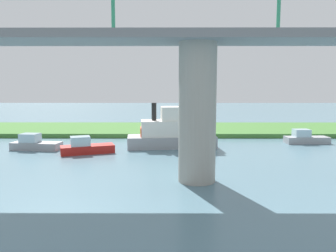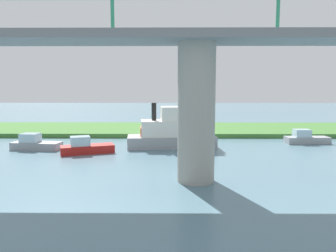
# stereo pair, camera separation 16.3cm
# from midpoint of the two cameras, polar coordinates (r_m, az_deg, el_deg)

# --- Properties ---
(ground_plane) EXTENTS (160.00, 160.00, 0.00)m
(ground_plane) POSITION_cam_midpoint_polar(r_m,az_deg,el_deg) (37.71, -0.73, -2.11)
(ground_plane) COLOR slate
(grassy_bank) EXTENTS (80.00, 12.00, 0.50)m
(grassy_bank) POSITION_cam_midpoint_polar(r_m,az_deg,el_deg) (43.61, -0.56, -0.56)
(grassy_bank) COLOR #427533
(grassy_bank) RESTS_ON ground
(bridge_pylon) EXTENTS (2.28, 2.28, 8.46)m
(bridge_pylon) POSITION_cam_midpoint_polar(r_m,az_deg,el_deg) (20.30, 5.10, 2.19)
(bridge_pylon) COLOR #9E998E
(bridge_pylon) RESTS_ON ground
(bridge_span) EXTENTS (74.89, 4.30, 3.25)m
(bridge_span) POSITION_cam_midpoint_polar(r_m,az_deg,el_deg) (20.49, 5.24, 15.49)
(bridge_span) COLOR slate
(bridge_span) RESTS_ON bridge_pylon
(person_on_bank) EXTENTS (0.45, 0.45, 1.39)m
(person_on_bank) POSITION_cam_midpoint_polar(r_m,az_deg,el_deg) (40.86, 4.33, 0.26)
(person_on_bank) COLOR #2D334C
(person_on_bank) RESTS_ON grassy_bank
(mooring_post) EXTENTS (0.20, 0.20, 0.87)m
(mooring_post) POSITION_cam_midpoint_polar(r_m,az_deg,el_deg) (39.28, -2.10, -0.38)
(mooring_post) COLOR brown
(mooring_post) RESTS_ON grassy_bank
(motorboat_white) EXTENTS (8.64, 3.61, 4.30)m
(motorboat_white) POSITION_cam_midpoint_polar(r_m,az_deg,el_deg) (32.06, 1.28, -0.83)
(motorboat_white) COLOR #99999E
(motorboat_white) RESTS_ON ground
(pontoon_yellow) EXTENTS (4.67, 2.18, 1.50)m
(pontoon_yellow) POSITION_cam_midpoint_polar(r_m,az_deg,el_deg) (33.37, -21.66, -2.84)
(pontoon_yellow) COLOR #99999E
(pontoon_yellow) RESTS_ON ground
(riverboat_paddlewheel) EXTENTS (4.43, 1.74, 1.45)m
(riverboat_paddlewheel) POSITION_cam_midpoint_polar(r_m,az_deg,el_deg) (37.19, 22.62, -1.96)
(riverboat_paddlewheel) COLOR #99999E
(riverboat_paddlewheel) RESTS_ON ground
(motorboat_red) EXTENTS (4.84, 3.08, 1.52)m
(motorboat_red) POSITION_cam_midpoint_polar(r_m,az_deg,el_deg) (30.14, -13.75, -3.53)
(motorboat_red) COLOR red
(motorboat_red) RESTS_ON ground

